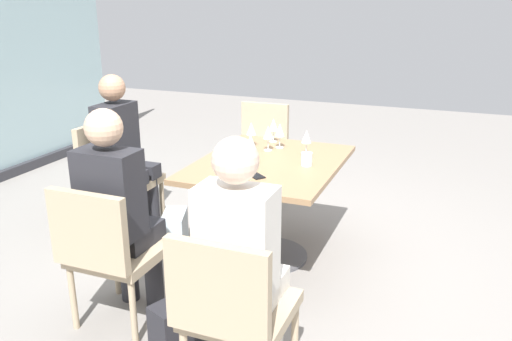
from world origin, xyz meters
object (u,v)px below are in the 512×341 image
chair_far_left (109,248)px  person_side_end (242,255)px  chair_near_window (114,171)px  handbag_0 (180,324)px  coffee_cup (307,159)px  handbag_1 (175,231)px  dining_table_main (269,186)px  wine_glass_2 (273,125)px  chair_side_end (233,307)px  person_far_left (118,206)px  wine_glass_5 (280,131)px  wine_glass_0 (251,142)px  cell_phone_on_table (255,175)px  chair_far_right (259,146)px  person_near_window (124,148)px  wine_glass_1 (251,129)px  wine_glass_3 (234,161)px  wine_glass_6 (306,137)px  wine_glass_4 (268,133)px

chair_far_left → person_side_end: 0.90m
chair_near_window → handbag_0: size_ratio=2.90×
coffee_cup → handbag_1: (-0.13, 0.97, -0.64)m
dining_table_main → wine_glass_2: size_ratio=6.58×
chair_side_end → person_far_left: (0.38, 0.86, 0.20)m
wine_glass_5 → handbag_0: wine_glass_5 is taller
wine_glass_0 → wine_glass_2: same height
cell_phone_on_table → chair_far_right: bearing=58.9°
chair_far_left → person_side_end: size_ratio=0.69×
wine_glass_2 → cell_phone_on_table: bearing=-167.8°
dining_table_main → coffee_cup: bearing=-89.6°
cell_phone_on_table → wine_glass_5: bearing=44.7°
coffee_cup → person_near_window: bearing=90.1°
chair_side_end → wine_glass_0: bearing=19.1°
handbag_1 → person_near_window: bearing=54.6°
wine_glass_1 → wine_glass_3: size_ratio=1.00×
wine_glass_5 → person_far_left: bearing=161.0°
person_far_left → handbag_0: bearing=-107.7°
person_far_left → person_near_window: same height
person_far_left → wine_glass_0: person_far_left is taller
person_far_left → person_side_end: 0.91m
wine_glass_5 → wine_glass_1: bearing=101.2°
wine_glass_3 → dining_table_main: bearing=-6.3°
wine_glass_6 → handbag_0: size_ratio=0.62×
chair_far_right → wine_glass_4: (-0.88, -0.42, 0.37)m
coffee_cup → wine_glass_2: bearing=40.3°
wine_glass_1 → cell_phone_on_table: 0.71m
wine_glass_6 → coffee_cup: bearing=-162.5°
handbag_0 → wine_glass_0: bearing=24.7°
cell_phone_on_table → wine_glass_0: bearing=65.5°
chair_far_left → chair_far_right: 2.24m
chair_side_end → wine_glass_1: 1.84m
dining_table_main → chair_far_left: 1.24m
coffee_cup → handbag_0: coffee_cup is taller
person_side_end → coffee_cup: size_ratio=14.00×
wine_glass_3 → handbag_1: size_ratio=0.62×
chair_near_window → chair_far_right: same height
chair_far_left → wine_glass_5: size_ratio=4.70×
wine_glass_2 → chair_far_right: bearing=30.2°
wine_glass_5 → chair_near_window: bearing=105.5°
wine_glass_5 → wine_glass_6: (-0.11, -0.24, 0.00)m
chair_far_right → person_far_left: (-2.13, 0.00, 0.20)m
wine_glass_3 → coffee_cup: (0.48, -0.32, -0.09)m
wine_glass_2 → wine_glass_5: (-0.14, -0.10, 0.00)m
coffee_cup → handbag_0: (-1.15, 0.34, -0.64)m
wine_glass_2 → wine_glass_5: 0.17m
wine_glass_5 → wine_glass_0: bearing=168.1°
chair_side_end → wine_glass_2: wine_glass_2 is taller
chair_near_window → wine_glass_4: size_ratio=4.70×
wine_glass_1 → wine_glass_2: same height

